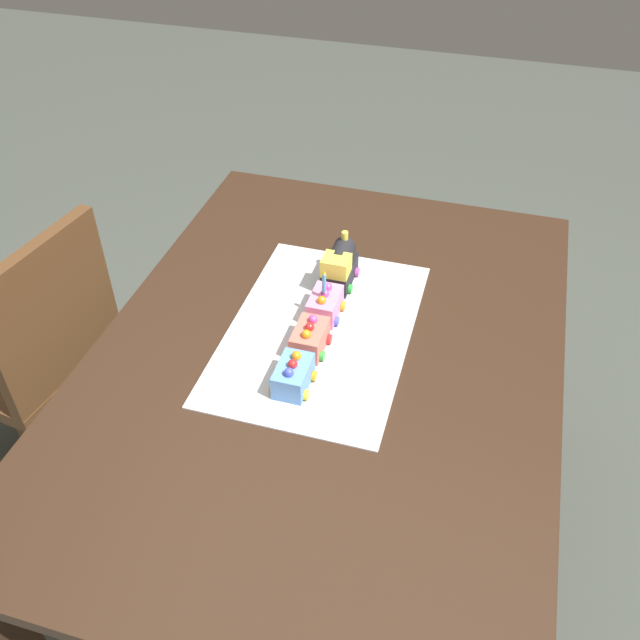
# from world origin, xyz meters

# --- Properties ---
(ground_plane) EXTENTS (8.00, 8.00, 0.00)m
(ground_plane) POSITION_xyz_m (0.00, 0.00, 0.00)
(ground_plane) COLOR #474C44
(dining_table) EXTENTS (1.40, 1.00, 0.74)m
(dining_table) POSITION_xyz_m (0.00, 0.00, 0.63)
(dining_table) COLOR #382316
(dining_table) RESTS_ON ground
(chair) EXTENTS (0.45, 0.45, 0.86)m
(chair) POSITION_xyz_m (-0.05, -0.83, 0.47)
(chair) COLOR brown
(chair) RESTS_ON ground
(cake_board) EXTENTS (0.60, 0.40, 0.00)m
(cake_board) POSITION_xyz_m (-0.06, -0.03, 0.74)
(cake_board) COLOR silver
(cake_board) RESTS_ON dining_table
(cake_locomotive) EXTENTS (0.14, 0.08, 0.12)m
(cake_locomotive) POSITION_xyz_m (-0.25, -0.04, 0.79)
(cake_locomotive) COLOR #232328
(cake_locomotive) RESTS_ON cake_board
(cake_car_caboose_bubblegum) EXTENTS (0.10, 0.08, 0.07)m
(cake_car_caboose_bubblegum) POSITION_xyz_m (-0.12, -0.04, 0.77)
(cake_car_caboose_bubblegum) COLOR pink
(cake_car_caboose_bubblegum) RESTS_ON cake_board
(cake_car_tanker_coral) EXTENTS (0.10, 0.08, 0.07)m
(cake_car_tanker_coral) POSITION_xyz_m (-0.00, -0.04, 0.77)
(cake_car_tanker_coral) COLOR #F27260
(cake_car_tanker_coral) RESTS_ON cake_board
(cake_car_hopper_sky_blue) EXTENTS (0.10, 0.08, 0.07)m
(cake_car_hopper_sky_blue) POSITION_xyz_m (0.12, -0.04, 0.77)
(cake_car_hopper_sky_blue) COLOR #669EEA
(cake_car_hopper_sky_blue) RESTS_ON cake_board
(birthday_candle) EXTENTS (0.01, 0.01, 0.06)m
(birthday_candle) POSITION_xyz_m (-0.11, -0.04, 0.85)
(birthday_candle) COLOR #4CA5E5
(birthday_candle) RESTS_ON cake_car_caboose_bubblegum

